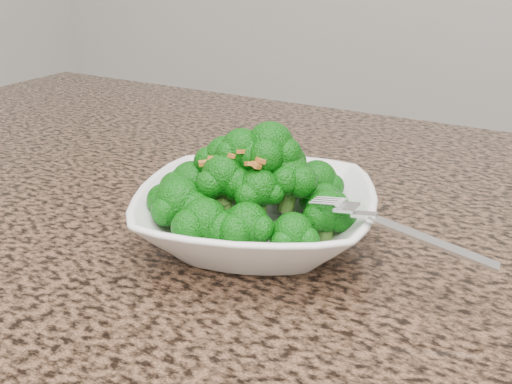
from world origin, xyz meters
The scene contains 5 objects.
granite_counter centered at (0.00, 0.30, 0.89)m, with size 1.64×1.04×0.03m, color brown.
bowl centered at (-0.09, 0.34, 0.93)m, with size 0.21×0.21×0.05m, color white.
broccoli_pile centered at (-0.09, 0.34, 0.99)m, with size 0.18×0.18×0.08m, color #0C650B, non-canonical shape.
garlic_topping centered at (-0.09, 0.34, 1.03)m, with size 0.11×0.11×0.01m, color #C1762F, non-canonical shape.
fork centered at (0.02, 0.32, 0.96)m, with size 0.16×0.03×0.01m, color silver, non-canonical shape.
Camera 1 is at (0.18, -0.11, 1.16)m, focal length 45.00 mm.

